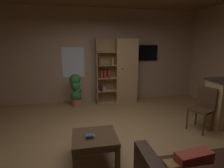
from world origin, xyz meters
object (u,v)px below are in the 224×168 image
object	(u,v)px
bookshelf_cabinet	(123,71)
table_book_0	(90,136)
dining_chair	(203,106)
potted_floor_plant	(76,89)
coffee_table	(95,140)
table_book_1	(90,135)
wall_mounted_tv	(144,53)

from	to	relation	value
bookshelf_cabinet	table_book_0	xyz separation A→B (m)	(-1.24, -2.85, -0.55)
dining_chair	table_book_0	bearing A→B (deg)	-165.23
dining_chair	potted_floor_plant	distance (m)	3.31
coffee_table	dining_chair	world-z (taller)	dining_chair
table_book_1	potted_floor_plant	xyz separation A→B (m)	(-0.21, 2.64, 0.07)
coffee_table	table_book_0	size ratio (longest dim) A/B	5.43
table_book_0	table_book_1	world-z (taller)	table_book_1
table_book_0	potted_floor_plant	bearing A→B (deg)	94.85
wall_mounted_tv	coffee_table	bearing A→B (deg)	-122.59
bookshelf_cabinet	potted_floor_plant	size ratio (longest dim) A/B	2.03
table_book_0	dining_chair	bearing A→B (deg)	14.77
table_book_1	bookshelf_cabinet	bearing A→B (deg)	66.31
coffee_table	dining_chair	xyz separation A→B (m)	(2.37, 0.61, 0.20)
table_book_1	wall_mounted_tv	xyz separation A→B (m)	(2.01, 3.07, 1.07)
bookshelf_cabinet	potted_floor_plant	bearing A→B (deg)	-171.30
coffee_table	bookshelf_cabinet	bearing A→B (deg)	67.31
wall_mounted_tv	table_book_0	bearing A→B (deg)	-123.23
dining_chair	potted_floor_plant	xyz separation A→B (m)	(-2.66, 1.98, -0.01)
table_book_1	potted_floor_plant	world-z (taller)	potted_floor_plant
coffee_table	wall_mounted_tv	world-z (taller)	wall_mounted_tv
coffee_table	table_book_0	bearing A→B (deg)	-155.62
bookshelf_cabinet	dining_chair	size ratio (longest dim) A/B	2.14
dining_chair	potted_floor_plant	world-z (taller)	potted_floor_plant
dining_chair	coffee_table	bearing A→B (deg)	-165.52
table_book_1	dining_chair	xyz separation A→B (m)	(2.45, 0.66, 0.07)
table_book_1	coffee_table	bearing A→B (deg)	31.36
bookshelf_cabinet	table_book_1	xyz separation A→B (m)	(-1.26, -2.86, -0.52)
bookshelf_cabinet	wall_mounted_tv	distance (m)	0.96
bookshelf_cabinet	wall_mounted_tv	size ratio (longest dim) A/B	2.21
bookshelf_cabinet	coffee_table	xyz separation A→B (m)	(-1.18, -2.82, -0.64)
bookshelf_cabinet	dining_chair	distance (m)	2.54
potted_floor_plant	dining_chair	bearing A→B (deg)	-36.65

